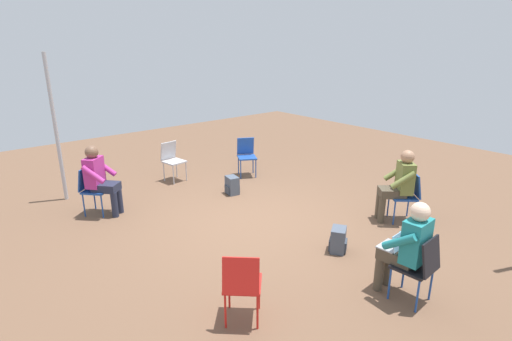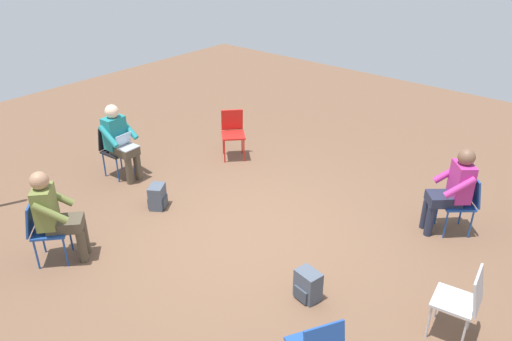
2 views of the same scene
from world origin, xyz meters
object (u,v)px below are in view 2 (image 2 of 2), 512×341
Objects in this scene: person_with_laptop at (119,138)px; backpack_by_empty_chair at (308,287)px; person_in_magenta at (453,187)px; chair_west at (463,299)px; chair_southwest at (463,200)px; chair_northeast at (43,227)px; backpack_near_laptop_user at (157,198)px; chair_east at (114,147)px; person_in_olive at (54,212)px; chair_southeast at (233,130)px.

person_with_laptop is 4.07m from backpack_by_empty_chair.
person_with_laptop is 1.00× the size of person_in_magenta.
backpack_by_empty_chair is at bearing 100.34° from chair_west.
person_in_magenta is at bearing 90.00° from chair_southwest.
chair_southwest is 0.69× the size of person_with_laptop.
person_with_laptop reaches higher than chair_west.
chair_northeast is 2.27m from person_with_laptop.
person_in_magenta is 4.14m from backpack_near_laptop_user.
chair_east is 2.36× the size of backpack_by_empty_chair.
person_in_magenta reaches higher than chair_east.
person_in_olive reaches higher than backpack_near_laptop_user.
backpack_near_laptop_user is at bearing 75.88° from chair_east.
person_in_magenta reaches higher than chair_northeast.
chair_southwest is at bearing 88.17° from person_in_olive.
chair_west is 0.69× the size of person_with_laptop.
chair_southeast is 0.69× the size of person_with_laptop.
backpack_by_empty_chair is at bearing 122.64° from person_in_magenta.
person_in_magenta is (-4.69, -1.85, 0.00)m from person_with_laptop.
chair_northeast is 3.28m from backpack_by_empty_chair.
chair_east and chair_west have the same top height.
person_in_olive reaches higher than chair_east.
chair_northeast is 1.74m from backpack_near_laptop_user.
person_with_laptop and person_in_magenta have the same top height.
chair_southeast is 2.08m from backpack_near_laptop_user.
chair_southwest is 5.20m from person_with_laptop.
person_with_laptop is 3.44× the size of backpack_near_laptop_user.
chair_northeast is at bearing -90.00° from person_in_olive.
backpack_by_empty_chair is (-4.17, 0.46, -0.34)m from chair_east.
chair_southwest is at bearing 136.26° from chair_southeast.
person_with_laptop is 3.44× the size of backpack_by_empty_chair.
person_with_laptop is at bearing 90.00° from chair_east.
backpack_by_empty_chair is (-2.79, -1.38, -0.54)m from person_in_olive.
chair_east reaches higher than backpack_by_empty_chair.
backpack_near_laptop_user is (3.64, 2.23, -0.34)m from chair_southwest.
chair_east is at bearing 164.61° from chair_northeast.
chair_southeast is 3.63m from person_in_olive.
chair_west is 1.00× the size of chair_northeast.
chair_northeast reaches higher than backpack_near_laptop_user.
chair_southwest is 3.97m from chair_southeast.
chair_southeast is at bearing 146.71° from chair_east.
chair_east is at bearing -10.92° from backpack_near_laptop_user.
chair_northeast is 2.36× the size of backpack_near_laptop_user.
person_in_magenta is 3.44× the size of backpack_by_empty_chair.
chair_east reaches higher than backpack_near_laptop_user.
chair_west is (-5.67, -0.04, 0.00)m from chair_east.
chair_east and chair_northeast have the same top height.
chair_northeast is (4.39, 2.00, 0.00)m from chair_west.
chair_southwest is 0.69× the size of person_in_olive.
chair_west is 4.96m from chair_southeast.
chair_west is 1.00× the size of chair_southwest.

